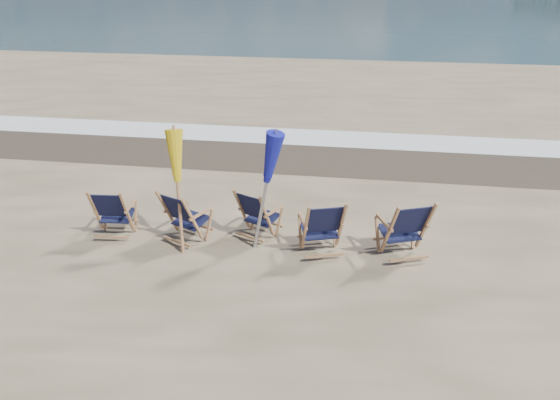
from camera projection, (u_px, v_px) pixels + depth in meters
The scene contains 9 objects.
surf_foam at pixel (314, 137), 14.84m from camera, with size 200.00×1.40×0.01m, color silver.
wet_sand_strip at pixel (308, 156), 13.49m from camera, with size 200.00×2.60×0.00m, color #42362A.
beach_chair_0 at pixel (127, 214), 9.42m from camera, with size 0.64×0.72×1.00m, color black, non-canonical shape.
beach_chair_1 at pixel (193, 222), 9.14m from camera, with size 0.65×0.73×1.01m, color black, non-canonical shape.
beach_chair_2 at pixel (267, 219), 9.29m from camera, with size 0.62×0.69×0.96m, color black, non-canonical shape.
beach_chair_3 at pixel (341, 228), 8.89m from camera, with size 0.68×0.76×1.06m, color black, non-canonical shape.
beach_chair_4 at pixel (426, 228), 8.80m from camera, with size 0.72×0.80×1.12m, color black, non-canonical shape.
umbrella_yellow at pixel (176, 163), 8.75m from camera, with size 0.30×0.30×2.05m.
umbrella_blue at pixel (263, 161), 8.61m from camera, with size 0.30×0.30×2.13m.
Camera 1 is at (1.22, -5.87, 4.66)m, focal length 35.00 mm.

